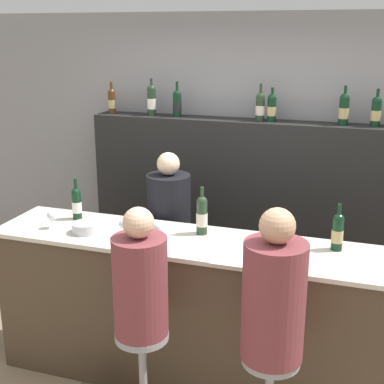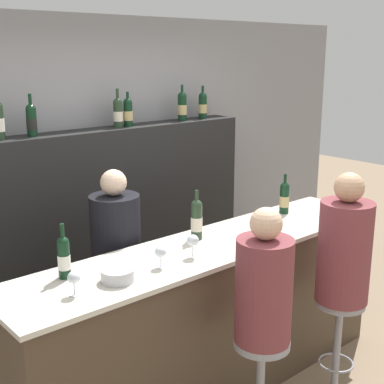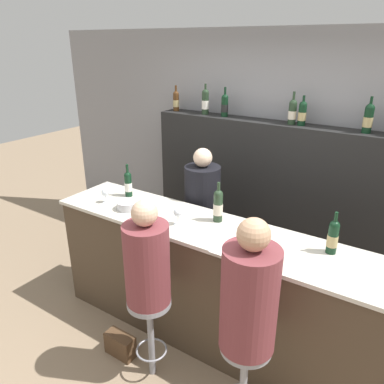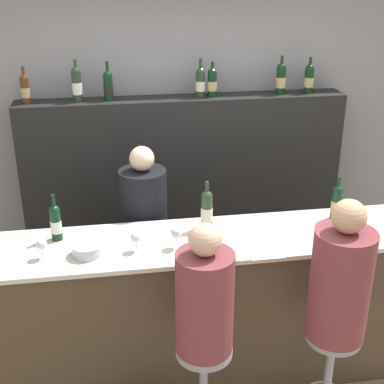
{
  "view_description": "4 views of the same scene",
  "coord_description": "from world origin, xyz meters",
  "px_view_note": "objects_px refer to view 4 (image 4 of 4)",
  "views": [
    {
      "loc": [
        1.01,
        -2.89,
        2.44
      ],
      "look_at": [
        -0.04,
        0.3,
        1.42
      ],
      "focal_mm": 50.0,
      "sensor_mm": 36.0,
      "label": 1
    },
    {
      "loc": [
        -2.26,
        -2.11,
        2.3
      ],
      "look_at": [
        -0.23,
        0.23,
        1.49
      ],
      "focal_mm": 50.0,
      "sensor_mm": 36.0,
      "label": 2
    },
    {
      "loc": [
        1.33,
        -2.0,
        2.46
      ],
      "look_at": [
        -0.2,
        0.32,
        1.34
      ],
      "focal_mm": 35.0,
      "sensor_mm": 36.0,
      "label": 3
    },
    {
      "loc": [
        -0.62,
        -2.7,
        2.73
      ],
      "look_at": [
        -0.15,
        0.21,
        1.45
      ],
      "focal_mm": 50.0,
      "sensor_mm": 36.0,
      "label": 4
    }
  ],
  "objects_px": {
    "bar_stool_right": "(331,356)",
    "wine_bottle_backbar_5": "(281,78)",
    "wine_bottle_backbar_2": "(108,85)",
    "guest_seated_right": "(341,280)",
    "wine_bottle_backbar_3": "(200,82)",
    "wine_glass_1": "(136,238)",
    "wine_bottle_backbar_6": "(309,78)",
    "wine_bottle_counter_2": "(337,202)",
    "bar_stool_left": "(204,371)",
    "wine_bottle_counter_0": "(56,222)",
    "metal_bowl": "(87,250)",
    "wine_glass_0": "(42,245)",
    "wine_bottle_counter_1": "(207,209)",
    "wine_bottle_backbar_4": "(212,82)",
    "wine_bottle_backbar_0": "(25,89)",
    "wine_bottle_backbar_1": "(77,84)",
    "guest_seated_left": "(205,298)",
    "wine_glass_2": "(176,233)",
    "bartender": "(146,253)"
  },
  "relations": [
    {
      "from": "wine_bottle_counter_2",
      "to": "wine_bottle_backbar_0",
      "type": "height_order",
      "value": "wine_bottle_backbar_0"
    },
    {
      "from": "wine_bottle_counter_1",
      "to": "wine_glass_1",
      "type": "height_order",
      "value": "wine_bottle_counter_1"
    },
    {
      "from": "wine_glass_2",
      "to": "bar_stool_left",
      "type": "bearing_deg",
      "value": -80.03
    },
    {
      "from": "wine_bottle_backbar_0",
      "to": "wine_bottle_backbar_1",
      "type": "bearing_deg",
      "value": 0.0
    },
    {
      "from": "wine_bottle_backbar_0",
      "to": "wine_bottle_backbar_3",
      "type": "bearing_deg",
      "value": 0.0
    },
    {
      "from": "metal_bowl",
      "to": "wine_glass_1",
      "type": "bearing_deg",
      "value": -0.1
    },
    {
      "from": "bar_stool_right",
      "to": "wine_bottle_backbar_5",
      "type": "bearing_deg",
      "value": 83.83
    },
    {
      "from": "wine_bottle_backbar_1",
      "to": "wine_bottle_backbar_2",
      "type": "height_order",
      "value": "wine_bottle_backbar_1"
    },
    {
      "from": "wine_bottle_backbar_3",
      "to": "metal_bowl",
      "type": "relative_size",
      "value": 1.69
    },
    {
      "from": "wine_bottle_backbar_3",
      "to": "wine_glass_0",
      "type": "xyz_separation_m",
      "value": [
        -1.2,
        -1.38,
        -0.65
      ]
    },
    {
      "from": "wine_bottle_backbar_6",
      "to": "guest_seated_right",
      "type": "distance_m",
      "value": 2.07
    },
    {
      "from": "wine_bottle_backbar_3",
      "to": "wine_glass_0",
      "type": "relative_size",
      "value": 2.39
    },
    {
      "from": "wine_bottle_backbar_1",
      "to": "bartender",
      "type": "relative_size",
      "value": 0.21
    },
    {
      "from": "wine_bottle_counter_0",
      "to": "bar_stool_right",
      "type": "xyz_separation_m",
      "value": [
        1.61,
        -0.73,
        -0.67
      ]
    },
    {
      "from": "bar_stool_left",
      "to": "bartender",
      "type": "distance_m",
      "value": 1.16
    },
    {
      "from": "wine_bottle_counter_1",
      "to": "wine_bottle_backbar_6",
      "type": "xyz_separation_m",
      "value": [
        1.08,
        1.14,
        0.6
      ]
    },
    {
      "from": "bar_stool_left",
      "to": "wine_bottle_backbar_0",
      "type": "bearing_deg",
      "value": 119.9
    },
    {
      "from": "wine_bottle_backbar_3",
      "to": "metal_bowl",
      "type": "distance_m",
      "value": 1.81
    },
    {
      "from": "wine_bottle_counter_2",
      "to": "metal_bowl",
      "type": "height_order",
      "value": "wine_bottle_counter_2"
    },
    {
      "from": "metal_bowl",
      "to": "wine_bottle_backbar_4",
      "type": "bearing_deg",
      "value": 53.08
    },
    {
      "from": "guest_seated_left",
      "to": "wine_bottle_counter_0",
      "type": "bearing_deg",
      "value": 138.49
    },
    {
      "from": "wine_bottle_counter_2",
      "to": "wine_bottle_backbar_4",
      "type": "relative_size",
      "value": 1.1
    },
    {
      "from": "wine_glass_1",
      "to": "wine_bottle_backbar_4",
      "type": "bearing_deg",
      "value": 61.88
    },
    {
      "from": "wine_bottle_backbar_2",
      "to": "guest_seated_right",
      "type": "distance_m",
      "value": 2.36
    },
    {
      "from": "guest_seated_left",
      "to": "wine_glass_0",
      "type": "bearing_deg",
      "value": 150.86
    },
    {
      "from": "wine_bottle_counter_0",
      "to": "wine_bottle_backbar_0",
      "type": "relative_size",
      "value": 1.09
    },
    {
      "from": "wine_bottle_counter_2",
      "to": "guest_seated_right",
      "type": "xyz_separation_m",
      "value": [
        -0.27,
        -0.73,
        -0.13
      ]
    },
    {
      "from": "wine_bottle_backbar_2",
      "to": "bar_stool_right",
      "type": "distance_m",
      "value": 2.58
    },
    {
      "from": "wine_bottle_counter_2",
      "to": "guest_seated_left",
      "type": "xyz_separation_m",
      "value": [
        -1.05,
        -0.73,
        -0.17
      ]
    },
    {
      "from": "wine_bottle_backbar_3",
      "to": "wine_glass_1",
      "type": "relative_size",
      "value": 2.4
    },
    {
      "from": "wine_bottle_backbar_3",
      "to": "bar_stool_right",
      "type": "bearing_deg",
      "value": -75.74
    },
    {
      "from": "wine_bottle_backbar_0",
      "to": "wine_glass_1",
      "type": "height_order",
      "value": "wine_bottle_backbar_0"
    },
    {
      "from": "wine_bottle_backbar_3",
      "to": "wine_glass_0",
      "type": "bearing_deg",
      "value": -131.08
    },
    {
      "from": "wine_bottle_counter_0",
      "to": "bar_stool_left",
      "type": "relative_size",
      "value": 0.44
    },
    {
      "from": "guest_seated_left",
      "to": "wine_bottle_counter_2",
      "type": "bearing_deg",
      "value": 34.82
    },
    {
      "from": "wine_glass_2",
      "to": "wine_bottle_backbar_5",
      "type": "bearing_deg",
      "value": 52.13
    },
    {
      "from": "bar_stool_left",
      "to": "guest_seated_right",
      "type": "height_order",
      "value": "guest_seated_right"
    },
    {
      "from": "wine_glass_2",
      "to": "bar_stool_right",
      "type": "distance_m",
      "value": 1.19
    },
    {
      "from": "wine_glass_0",
      "to": "bar_stool_right",
      "type": "relative_size",
      "value": 0.18
    },
    {
      "from": "wine_glass_1",
      "to": "guest_seated_right",
      "type": "bearing_deg",
      "value": -24.16
    },
    {
      "from": "wine_bottle_counter_2",
      "to": "bar_stool_left",
      "type": "xyz_separation_m",
      "value": [
        -1.05,
        -0.73,
        -0.67
      ]
    },
    {
      "from": "wine_bottle_backbar_2",
      "to": "wine_glass_1",
      "type": "xyz_separation_m",
      "value": [
        0.11,
        -1.38,
        -0.65
      ]
    },
    {
      "from": "wine_bottle_backbar_5",
      "to": "wine_bottle_backbar_6",
      "type": "distance_m",
      "value": 0.25
    },
    {
      "from": "wine_bottle_counter_0",
      "to": "wine_glass_1",
      "type": "bearing_deg",
      "value": -25.28
    },
    {
      "from": "wine_bottle_backbar_0",
      "to": "wine_bottle_backbar_6",
      "type": "bearing_deg",
      "value": 0.0
    },
    {
      "from": "wine_bottle_backbar_4",
      "to": "metal_bowl",
      "type": "xyz_separation_m",
      "value": [
        -1.03,
        -1.38,
        -0.7
      ]
    },
    {
      "from": "bar_stool_left",
      "to": "wine_glass_2",
      "type": "bearing_deg",
      "value": 99.97
    },
    {
      "from": "guest_seated_left",
      "to": "wine_bottle_backbar_5",
      "type": "bearing_deg",
      "value": 62.36
    },
    {
      "from": "wine_glass_1",
      "to": "guest_seated_right",
      "type": "height_order",
      "value": "guest_seated_right"
    },
    {
      "from": "wine_bottle_backbar_3",
      "to": "metal_bowl",
      "type": "bearing_deg",
      "value": -124.23
    }
  ]
}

